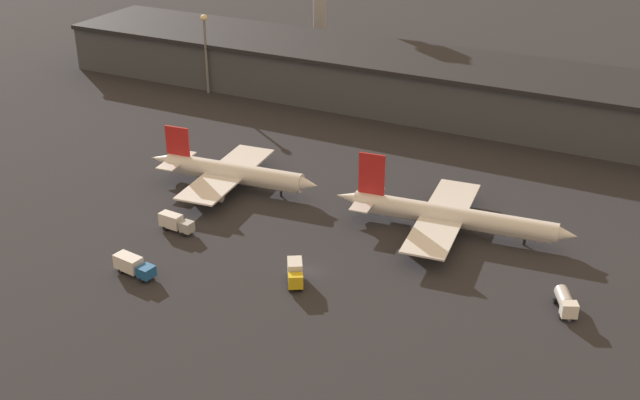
% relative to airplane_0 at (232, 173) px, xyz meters
% --- Properties ---
extents(ground, '(600.00, 600.00, 0.00)m').
position_rel_airplane_0_xyz_m(ground, '(30.00, -22.48, -3.45)').
color(ground, '#26262B').
extents(terminal_building, '(233.53, 29.47, 13.56)m').
position_rel_airplane_0_xyz_m(terminal_building, '(30.00, 64.03, 3.37)').
color(terminal_building, '#3D424C').
rests_on(terminal_building, ground).
extents(airplane_0, '(38.34, 29.97, 11.89)m').
position_rel_airplane_0_xyz_m(airplane_0, '(0.00, 0.00, 0.00)').
color(airplane_0, silver).
rests_on(airplane_0, ground).
extents(airplane_1, '(45.43, 32.42, 13.47)m').
position_rel_airplane_0_xyz_m(airplane_1, '(46.52, 2.11, -0.18)').
color(airplane_1, silver).
rests_on(airplane_1, ground).
extents(service_vehicle_0, '(7.19, 2.63, 3.34)m').
position_rel_airplane_0_xyz_m(service_vehicle_0, '(0.77, -20.81, -1.58)').
color(service_vehicle_0, '#9EA3A8').
rests_on(service_vehicle_0, ground).
extents(service_vehicle_1, '(4.85, 6.91, 3.08)m').
position_rel_airplane_0_xyz_m(service_vehicle_1, '(71.30, -14.84, -1.67)').
color(service_vehicle_1, white).
rests_on(service_vehicle_1, ground).
extents(service_vehicle_2, '(5.07, 6.27, 3.78)m').
position_rel_airplane_0_xyz_m(service_vehicle_2, '(29.44, -26.73, -1.39)').
color(service_vehicle_2, gold).
rests_on(service_vehicle_2, ground).
extents(service_vehicle_3, '(8.16, 3.59, 3.24)m').
position_rel_airplane_0_xyz_m(service_vehicle_3, '(3.64, -36.72, -1.63)').
color(service_vehicle_3, '#195199').
rests_on(service_vehicle_3, ground).
extents(lamp_post_0, '(1.80, 1.80, 21.73)m').
position_rel_airplane_0_xyz_m(lamp_post_0, '(-39.25, 49.42, 10.63)').
color(lamp_post_0, slate).
rests_on(lamp_post_0, ground).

